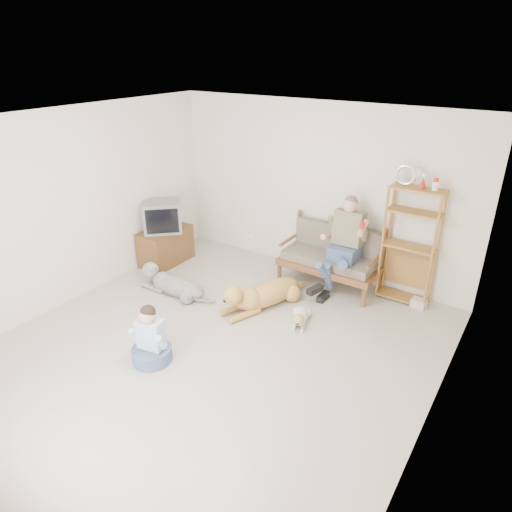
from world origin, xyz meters
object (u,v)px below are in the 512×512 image
Objects in this scene: tv_stand at (165,246)px; golden_retriever at (261,295)px; etagere at (409,245)px; loveseat at (331,256)px.

golden_retriever is at bearing -9.44° from tv_stand.
tv_stand is (-3.78, -0.97, -0.57)m from etagere.
loveseat is at bearing 86.46° from golden_retriever.
tv_stand reaches higher than golden_retriever.
loveseat is at bearing -172.58° from etagere.
tv_stand is 0.59× the size of golden_retriever.
golden_retriever is (2.17, -0.35, -0.10)m from tv_stand.
tv_stand is at bearing -168.83° from golden_retriever.
loveseat is 0.75× the size of etagere.
etagere is at bearing 7.44° from loveseat.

